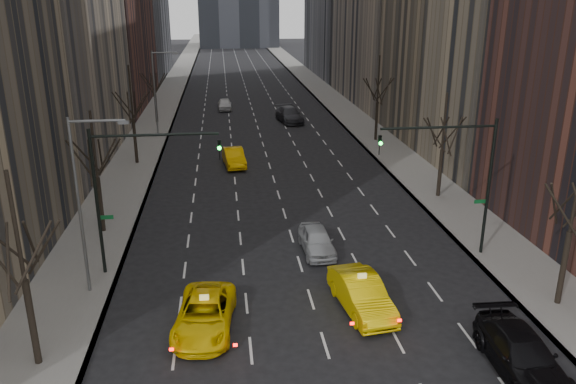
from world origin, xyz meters
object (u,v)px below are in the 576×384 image
object	(u,v)px
taxi_suv	(205,314)
taxi_sedan	(361,294)
silver_sedan_ahead	(317,240)
parked_suv_black	(521,354)

from	to	relation	value
taxi_suv	taxi_sedan	distance (m)	7.53
taxi_suv	silver_sedan_ahead	world-z (taller)	taxi_suv
parked_suv_black	taxi_suv	bearing A→B (deg)	161.85
silver_sedan_ahead	parked_suv_black	bearing A→B (deg)	-64.55
taxi_sedan	silver_sedan_ahead	bearing A→B (deg)	90.84
taxi_suv	silver_sedan_ahead	size ratio (longest dim) A/B	1.24
taxi_suv	parked_suv_black	bearing A→B (deg)	-13.73
parked_suv_black	taxi_sedan	bearing A→B (deg)	135.68
taxi_suv	silver_sedan_ahead	distance (m)	9.95
taxi_suv	silver_sedan_ahead	xyz separation A→B (m)	(6.44, 7.58, -0.01)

